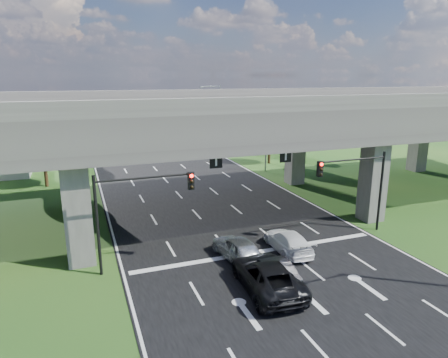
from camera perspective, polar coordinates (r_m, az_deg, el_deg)
ground at (r=24.09m, az=8.79°, el=-13.58°), size 160.00×160.00×0.00m
road at (r=32.37m, az=0.14°, el=-5.82°), size 18.00×120.00×0.03m
overpass at (r=32.39m, az=-1.11°, el=8.59°), size 80.00×15.00×10.00m
signal_right at (r=29.87m, az=18.60°, el=0.03°), size 5.76×0.54×6.00m
signal_left at (r=23.62m, az=-12.56°, el=-3.31°), size 5.76×0.54×6.00m
streetlight_far at (r=47.53m, az=5.66°, el=7.93°), size 3.38×0.25×10.00m
streetlight_beyond at (r=62.22m, az=-0.89°, el=9.56°), size 3.38×0.25×10.00m
tree_left_near at (r=44.98m, az=-24.51°, el=4.99°), size 4.50×4.50×7.80m
tree_left_mid at (r=53.25m, az=-27.16°, el=5.30°), size 3.91×3.90×6.76m
tree_left_far at (r=60.75m, az=-22.72°, el=7.66°), size 4.80×4.80×8.32m
tree_right_near at (r=52.56m, az=6.61°, el=7.06°), size 4.20×4.20×7.28m
tree_right_mid at (r=61.03m, az=5.71°, el=7.82°), size 3.91×3.90×6.76m
tree_right_far at (r=66.72m, az=-0.46°, el=9.02°), size 4.50×4.50×7.80m
car_silver at (r=25.44m, az=1.93°, el=-9.82°), size 2.37×4.67×1.52m
car_dark at (r=23.19m, az=6.94°, el=-12.71°), size 1.50×4.16×1.37m
car_white at (r=26.95m, az=9.11°, el=-8.77°), size 2.13×4.75×1.35m
car_trailing at (r=22.26m, az=6.18°, el=-13.54°), size 3.14×6.02×1.62m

